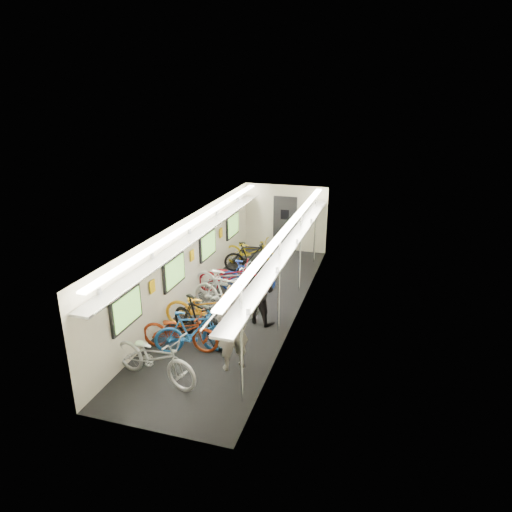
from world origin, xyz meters
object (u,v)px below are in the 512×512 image
Objects in this scene: backpack at (237,301)px; passenger_mid at (260,291)px; passenger_near at (232,329)px; bicycle_0 at (155,357)px; bicycle_1 at (193,332)px.

passenger_mid is at bearing 106.97° from backpack.
passenger_near is 1.11× the size of passenger_mid.
bicycle_0 is 2.03m from backpack.
passenger_near is 0.66m from backpack.
bicycle_0 is at bearing -113.58° from backpack.
passenger_near is at bearing -128.35° from bicycle_1.
bicycle_1 is 1.01× the size of passenger_mid.
bicycle_0 is at bearing 144.34° from bicycle_1.
bicycle_1 is at bearing -55.20° from passenger_near.
passenger_near is (1.05, -0.32, 0.42)m from bicycle_1.
passenger_near reaches higher than bicycle_1.
bicycle_0 is 1.21× the size of bicycle_1.
backpack is (0.97, 0.24, 0.77)m from bicycle_1.
passenger_near reaches higher than passenger_mid.
passenger_mid is 4.42× the size of backpack.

